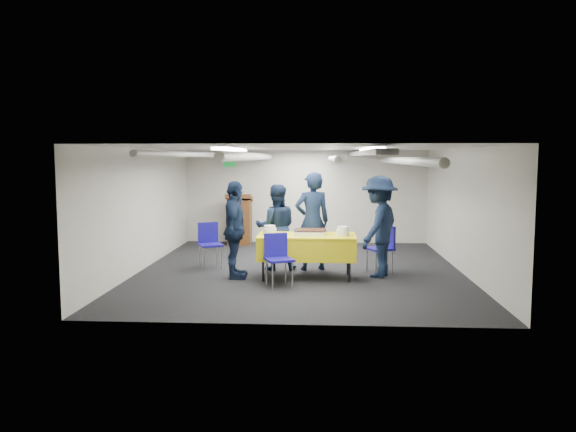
% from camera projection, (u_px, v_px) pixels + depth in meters
% --- Properties ---
extents(ground, '(7.00, 7.00, 0.00)m').
position_uv_depth(ground, '(300.00, 270.00, 10.64)').
color(ground, black).
rests_on(ground, ground).
extents(room_shell, '(6.00, 7.00, 2.30)m').
position_uv_depth(room_shell, '(306.00, 174.00, 10.85)').
color(room_shell, beige).
rests_on(room_shell, ground).
extents(serving_table, '(1.72, 0.87, 0.77)m').
position_uv_depth(serving_table, '(307.00, 247.00, 9.89)').
color(serving_table, black).
rests_on(serving_table, ground).
extents(sheet_cake, '(0.56, 0.44, 0.10)m').
position_uv_depth(sheet_cake, '(310.00, 232.00, 9.89)').
color(sheet_cake, white).
rests_on(sheet_cake, serving_table).
extents(plate_stack_left, '(0.24, 0.24, 0.17)m').
position_uv_depth(plate_stack_left, '(270.00, 231.00, 9.85)').
color(plate_stack_left, white).
rests_on(plate_stack_left, serving_table).
extents(plate_stack_right, '(0.23, 0.23, 0.16)m').
position_uv_depth(plate_stack_right, '(343.00, 231.00, 9.77)').
color(plate_stack_right, white).
rests_on(plate_stack_right, serving_table).
extents(podium, '(0.62, 0.53, 1.25)m').
position_uv_depth(podium, '(240.00, 220.00, 13.70)').
color(podium, brown).
rests_on(podium, ground).
extents(chair_near, '(0.55, 0.55, 0.87)m').
position_uv_depth(chair_near, '(278.00, 254.00, 9.31)').
color(chair_near, gray).
rests_on(chair_near, ground).
extents(chair_right, '(0.55, 0.55, 0.87)m').
position_uv_depth(chair_right, '(384.00, 244.00, 10.37)').
color(chair_right, gray).
rests_on(chair_right, ground).
extents(chair_left, '(0.56, 0.56, 0.87)m').
position_uv_depth(chair_left, '(209.00, 240.00, 10.85)').
color(chair_left, gray).
rests_on(chair_left, ground).
extents(sailor_a, '(0.78, 0.62, 1.86)m').
position_uv_depth(sailor_a, '(312.00, 221.00, 10.58)').
color(sailor_a, black).
rests_on(sailor_a, ground).
extents(sailor_b, '(0.85, 0.70, 1.62)m').
position_uv_depth(sailor_b, '(276.00, 227.00, 10.62)').
color(sailor_b, black).
rests_on(sailor_b, ground).
extents(sailor_c, '(0.46, 1.02, 1.72)m').
position_uv_depth(sailor_c, '(235.00, 230.00, 9.85)').
color(sailor_c, black).
rests_on(sailor_c, ground).
extents(sailor_d, '(1.12, 1.35, 1.81)m').
position_uv_depth(sailor_d, '(379.00, 226.00, 9.99)').
color(sailor_d, black).
rests_on(sailor_d, ground).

